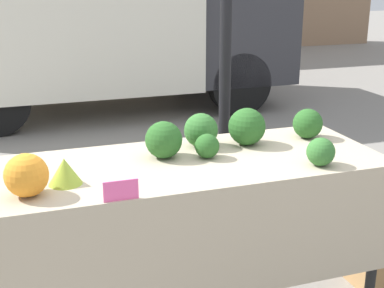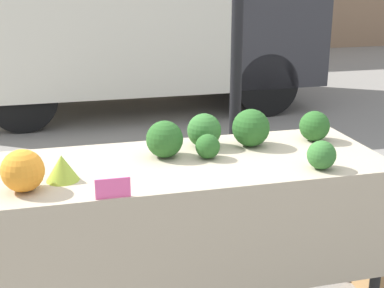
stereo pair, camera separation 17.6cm
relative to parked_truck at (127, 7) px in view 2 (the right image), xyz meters
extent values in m
cylinder|color=black|center=(0.09, -4.07, -0.17)|extent=(0.07, 0.07, 2.27)
cube|color=silver|center=(-0.49, 0.00, 0.09)|extent=(3.10, 2.22, 2.09)
cube|color=#333338|center=(1.72, 0.00, -0.20)|extent=(1.32, 2.04, 1.50)
cylinder|color=black|center=(1.59, -0.91, -0.91)|extent=(0.79, 0.22, 0.79)
cylinder|color=black|center=(1.59, 0.91, -0.91)|extent=(0.79, 0.22, 0.79)
cylinder|color=black|center=(-1.34, -0.91, -0.91)|extent=(0.79, 0.22, 0.79)
cylinder|color=black|center=(-1.34, 0.91, -0.91)|extent=(0.79, 0.22, 0.79)
cube|color=tan|center=(-0.37, -4.83, -0.42)|extent=(1.78, 0.71, 0.03)
cube|color=tan|center=(-0.37, -5.18, -0.68)|extent=(1.78, 0.01, 0.50)
cylinder|color=black|center=(0.46, -5.12, -0.87)|extent=(0.05, 0.05, 0.87)
cylinder|color=black|center=(-1.20, -4.53, -0.87)|extent=(0.05, 0.05, 0.87)
cylinder|color=black|center=(0.46, -4.53, -0.87)|extent=(0.05, 0.05, 0.87)
sphere|color=orange|center=(-1.10, -5.01, -0.32)|extent=(0.17, 0.17, 0.17)
cone|color=#93B238|center=(-0.95, -4.93, -0.35)|extent=(0.14, 0.14, 0.11)
sphere|color=#285B23|center=(-0.04, -4.69, -0.31)|extent=(0.19, 0.19, 0.19)
sphere|color=#285B23|center=(-0.48, -4.75, -0.32)|extent=(0.17, 0.17, 0.17)
sphere|color=#285B23|center=(0.31, -4.68, -0.33)|extent=(0.16, 0.16, 0.16)
sphere|color=#336B2D|center=(-0.26, -4.64, -0.32)|extent=(0.17, 0.17, 0.17)
sphere|color=#285B23|center=(-0.29, -4.81, -0.35)|extent=(0.12, 0.12, 0.12)
sphere|color=#336B2D|center=(0.15, -5.07, -0.34)|extent=(0.13, 0.13, 0.13)
cube|color=#F45B9E|center=(-0.77, -5.17, -0.37)|extent=(0.14, 0.01, 0.08)
camera|label=1|loc=(-1.12, -7.02, 0.42)|focal=50.00mm
camera|label=2|loc=(-0.95, -7.07, 0.42)|focal=50.00mm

